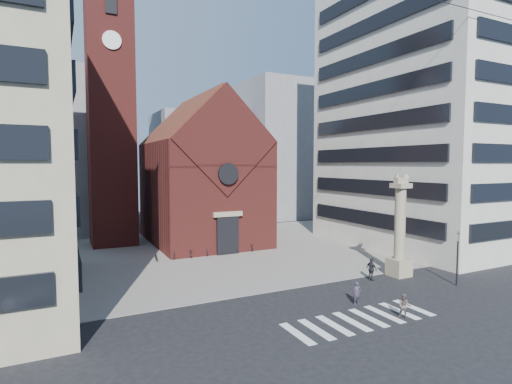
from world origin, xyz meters
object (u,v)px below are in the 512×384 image
pedestrian_0 (357,293)px  pedestrian_2 (372,269)px  pedestrian_1 (404,306)px  lion_column (400,236)px  scooter_0 (156,257)px  traffic_light (457,257)px

pedestrian_0 → pedestrian_2: bearing=42.5°
pedestrian_1 → pedestrian_2: bearing=109.6°
lion_column → pedestrian_2: lion_column is taller
scooter_0 → pedestrian_1: bearing=-58.8°
lion_column → pedestrian_1: 10.24m
scooter_0 → pedestrian_0: bearing=-57.3°
lion_column → traffic_light: bearing=-63.5°
pedestrian_0 → lion_column: bearing=29.9°
lion_column → scooter_0: bearing=140.5°
lion_column → pedestrian_2: size_ratio=4.63×
pedestrian_1 → scooter_0: bearing=164.3°
pedestrian_1 → scooter_0: size_ratio=1.00×
traffic_light → pedestrian_0: 9.97m
lion_column → traffic_light: size_ratio=2.02×
pedestrian_0 → pedestrian_2: 6.18m
pedestrian_1 → lion_column: bearing=93.9°
scooter_0 → lion_column: bearing=-34.4°
lion_column → scooter_0: size_ratio=5.60×
traffic_light → pedestrian_0: bearing=179.2°
lion_column → pedestrian_0: 9.16m
pedestrian_2 → scooter_0: pedestrian_2 is taller
traffic_light → pedestrian_2: bearing=141.6°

